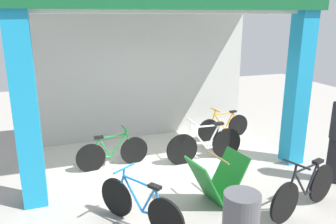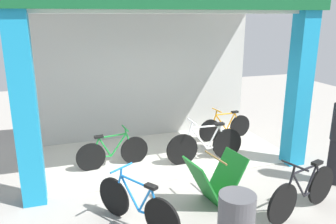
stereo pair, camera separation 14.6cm
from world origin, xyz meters
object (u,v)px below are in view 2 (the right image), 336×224
Objects in this scene: bicycle_inside_0 at (205,145)px; bicycle_parked_1 at (137,205)px; bicycle_inside_2 at (225,127)px; sandwich_board_sign at (215,180)px; bicycle_inside_1 at (113,152)px; bicycle_parked_0 at (303,192)px.

bicycle_parked_1 is (-1.88, -1.80, -0.03)m from bicycle_inside_0.
sandwich_board_sign reaches higher than bicycle_inside_2.
bicycle_parked_1 reaches higher than bicycle_inside_2.
bicycle_inside_0 is 1.66m from sandwich_board_sign.
bicycle_inside_1 is at bearing 125.68° from sandwich_board_sign.
sandwich_board_sign reaches higher than bicycle_inside_1.
bicycle_parked_1 is at bearing 169.96° from bicycle_parked_0.
bicycle_inside_0 is 1.18× the size of bicycle_inside_2.
bicycle_inside_0 reaches higher than bicycle_parked_0.
bicycle_inside_0 reaches higher than bicycle_inside_1.
bicycle_parked_1 is 1.36m from sandwich_board_sign.
bicycle_inside_1 is 1.02× the size of bicycle_inside_2.
bicycle_inside_1 is 0.94× the size of bicycle_parked_0.
bicycle_parked_0 is at bearing -10.04° from bicycle_parked_1.
bicycle_parked_0 is at bearing -96.37° from bicycle_inside_2.
bicycle_inside_2 is (2.91, 0.76, -0.01)m from bicycle_inside_1.
bicycle_parked_1 is at bearing -136.26° from bicycle_inside_0.
bicycle_inside_0 is 2.34m from bicycle_parked_0.
bicycle_inside_1 is 1.51× the size of sandwich_board_sign.
bicycle_parked_1 is (-2.53, 0.45, -0.02)m from bicycle_parked_0.
bicycle_inside_2 is (1.02, 1.08, -0.06)m from bicycle_inside_0.
bicycle_parked_1 reaches higher than bicycle_inside_1.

